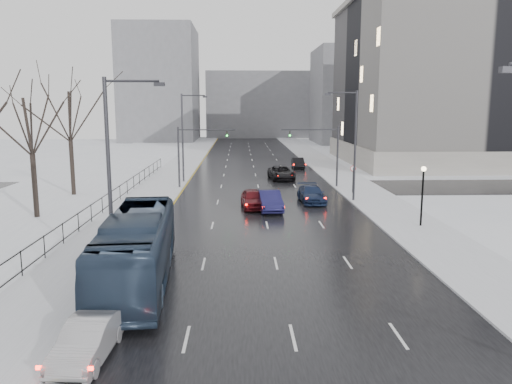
{
  "coord_description": "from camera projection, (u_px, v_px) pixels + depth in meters",
  "views": [
    {
      "loc": [
        -1.96,
        -4.49,
        8.61
      ],
      "look_at": [
        -0.81,
        30.99,
        2.5
      ],
      "focal_mm": 35.0,
      "sensor_mm": 36.0,
      "label": 1
    }
  ],
  "objects": [
    {
      "name": "cross_road",
      "position": [
        258.0,
        188.0,
        53.22
      ],
      "size": [
        130.0,
        10.0,
        0.04
      ],
      "primitive_type": "cube",
      "color": "black",
      "rests_on": "ground"
    },
    {
      "name": "sedan_center_near",
      "position": [
        253.0,
        199.0,
        42.47
      ],
      "size": [
        2.29,
        4.86,
        1.61
      ],
      "primitive_type": "imported",
      "rotation": [
        0.0,
        0.0,
        0.08
      ],
      "color": "#580F14",
      "rests_on": "road"
    },
    {
      "name": "sidewalk_left",
      "position": [
        174.0,
        173.0,
        64.69
      ],
      "size": [
        5.0,
        150.0,
        0.16
      ],
      "primitive_type": "cube",
      "color": "silver",
      "rests_on": "ground"
    },
    {
      "name": "mast_signal_left",
      "position": [
        189.0,
        150.0,
        52.29
      ],
      "size": [
        6.1,
        0.33,
        6.5
      ],
      "color": "#2D2D33",
      "rests_on": "ground"
    },
    {
      "name": "sedan_left_near",
      "position": [
        88.0,
        340.0,
        17.01
      ],
      "size": [
        1.71,
        4.28,
        1.38
      ],
      "primitive_type": "imported",
      "rotation": [
        0.0,
        0.0,
        -0.06
      ],
      "color": "#A09FA4",
      "rests_on": "road"
    },
    {
      "name": "sedan_right_near",
      "position": [
        270.0,
        201.0,
        41.45
      ],
      "size": [
        2.1,
        5.12,
        1.65
      ],
      "primitive_type": "imported",
      "rotation": [
        0.0,
        0.0,
        0.07
      ],
      "color": "#191747",
      "rests_on": "road"
    },
    {
      "name": "park_strip",
      "position": [
        100.0,
        173.0,
        64.39
      ],
      "size": [
        14.0,
        150.0,
        0.12
      ],
      "primitive_type": "cube",
      "color": "white",
      "rests_on": "ground"
    },
    {
      "name": "bus",
      "position": [
        137.0,
        249.0,
        24.27
      ],
      "size": [
        3.83,
        12.61,
        3.46
      ],
      "primitive_type": "imported",
      "rotation": [
        0.0,
        0.0,
        0.07
      ],
      "color": "#28384F",
      "rests_on": "road"
    },
    {
      "name": "civic_building",
      "position": [
        481.0,
        89.0,
        76.08
      ],
      "size": [
        41.0,
        31.0,
        24.8
      ],
      "color": "gray",
      "rests_on": "ground"
    },
    {
      "name": "sidewalk_right",
      "position": [
        335.0,
        172.0,
        65.37
      ],
      "size": [
        5.0,
        150.0,
        0.16
      ],
      "primitive_type": "cube",
      "color": "silver",
      "rests_on": "ground"
    },
    {
      "name": "lamppost_r_mid",
      "position": [
        423.0,
        187.0,
        35.35
      ],
      "size": [
        0.36,
        0.36,
        4.28
      ],
      "color": "black",
      "rests_on": "sidewalk_right"
    },
    {
      "name": "bldg_far_right",
      "position": [
        366.0,
        96.0,
        118.25
      ],
      "size": [
        24.0,
        20.0,
        22.0
      ],
      "primitive_type": "cube",
      "color": "slate",
      "rests_on": "ground"
    },
    {
      "name": "streetlight_r_mid",
      "position": [
        353.0,
        140.0,
        44.65
      ],
      "size": [
        2.95,
        0.25,
        10.0
      ],
      "color": "#2D2D33",
      "rests_on": "ground"
    },
    {
      "name": "streetlight_l_far",
      "position": [
        185.0,
        133.0,
        55.95
      ],
      "size": [
        2.95,
        0.25,
        10.0
      ],
      "color": "#2D2D33",
      "rests_on": "ground"
    },
    {
      "name": "tree_park_e",
      "position": [
        74.0,
        196.0,
        48.7
      ],
      "size": [
        9.45,
        9.45,
        13.5
      ],
      "primitive_type": null,
      "color": "black",
      "rests_on": "ground"
    },
    {
      "name": "tree_park_d",
      "position": [
        37.0,
        218.0,
        38.87
      ],
      "size": [
        8.75,
        8.75,
        12.5
      ],
      "primitive_type": null,
      "color": "black",
      "rests_on": "ground"
    },
    {
      "name": "bldg_far_center",
      "position": [
        260.0,
        105.0,
        142.44
      ],
      "size": [
        30.0,
        18.0,
        18.0
      ],
      "primitive_type": "cube",
      "color": "slate",
      "rests_on": "ground"
    },
    {
      "name": "sedan_right_cross",
      "position": [
        281.0,
        173.0,
        59.08
      ],
      "size": [
        3.18,
        5.92,
        1.58
      ],
      "primitive_type": "imported",
      "rotation": [
        0.0,
        0.0,
        0.1
      ],
      "color": "black",
      "rests_on": "road"
    },
    {
      "name": "iron_fence",
      "position": [
        83.0,
        218.0,
        34.92
      ],
      "size": [
        0.06,
        70.0,
        1.3
      ],
      "color": "black",
      "rests_on": "sidewalk_left"
    },
    {
      "name": "sedan_right_far",
      "position": [
        312.0,
        194.0,
        45.03
      ],
      "size": [
        2.32,
        5.23,
        1.49
      ],
      "primitive_type": "imported",
      "rotation": [
        0.0,
        0.0,
        0.05
      ],
      "color": "#152241",
      "rests_on": "road"
    },
    {
      "name": "mast_signal_right",
      "position": [
        328.0,
        149.0,
        52.76
      ],
      "size": [
        6.1,
        0.33,
        6.5
      ],
      "color": "#2D2D33",
      "rests_on": "ground"
    },
    {
      "name": "bldg_far_left",
      "position": [
        160.0,
        85.0,
        125.99
      ],
      "size": [
        18.0,
        22.0,
        28.0
      ],
      "primitive_type": "cube",
      "color": "slate",
      "rests_on": "ground"
    },
    {
      "name": "streetlight_l_near",
      "position": [
        113.0,
        168.0,
        24.43
      ],
      "size": [
        2.95,
        0.25,
        10.0
      ],
      "color": "#2D2D33",
      "rests_on": "ground"
    },
    {
      "name": "no_uturn_sign",
      "position": [
        353.0,
        171.0,
        49.19
      ],
      "size": [
        0.6,
        0.06,
        2.7
      ],
      "color": "#2D2D33",
      "rests_on": "sidewalk_right"
    },
    {
      "name": "sedan_right_distant",
      "position": [
        298.0,
        163.0,
        69.85
      ],
      "size": [
        1.57,
        4.4,
        1.45
      ],
      "primitive_type": "imported",
      "rotation": [
        0.0,
        0.0,
        -0.01
      ],
      "color": "black",
      "rests_on": "road"
    },
    {
      "name": "road",
      "position": [
        255.0,
        173.0,
        65.04
      ],
      "size": [
        16.0,
        150.0,
        0.04
      ],
      "primitive_type": "cube",
      "color": "black",
      "rests_on": "ground"
    }
  ]
}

